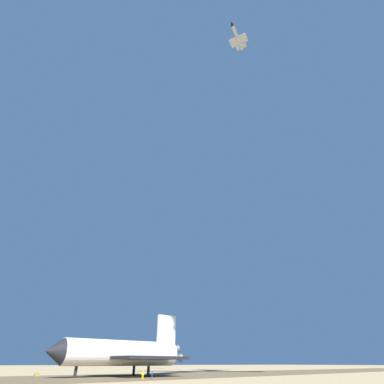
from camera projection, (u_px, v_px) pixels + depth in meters
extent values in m
plane|color=tan|center=(131.00, 377.00, 74.86)|extent=(1200.00, 1200.00, 0.00)
cube|color=brown|center=(120.00, 377.00, 77.05)|extent=(439.02, 138.76, 0.02)
cylinder|color=white|center=(123.00, 353.00, 79.71)|extent=(32.54, 12.82, 6.00)
cone|color=black|center=(54.00, 351.00, 69.47)|extent=(5.15, 6.43, 5.70)
ellipsoid|color=white|center=(76.00, 344.00, 73.13)|extent=(7.12, 5.30, 2.40)
cube|color=black|center=(135.00, 358.00, 81.39)|extent=(22.79, 27.34, 0.70)
cube|color=white|center=(166.00, 329.00, 90.94)|extent=(6.38, 1.98, 7.60)
cone|color=#595960|center=(174.00, 349.00, 90.19)|extent=(2.82, 2.67, 2.20)
cone|color=#595960|center=(171.00, 358.00, 90.06)|extent=(2.82, 2.67, 2.20)
cone|color=#595960|center=(177.00, 358.00, 87.95)|extent=(2.82, 2.67, 2.20)
cylinder|color=black|center=(75.00, 372.00, 70.81)|extent=(0.70, 0.70, 2.40)
cylinder|color=black|center=(134.00, 371.00, 83.42)|extent=(0.70, 0.70, 2.40)
cylinder|color=black|center=(148.00, 371.00, 78.68)|extent=(0.70, 0.70, 2.40)
cylinder|color=#999EA3|center=(237.00, 38.00, 139.03)|extent=(11.58, 8.58, 1.50)
cone|color=black|center=(232.00, 23.00, 133.23)|extent=(2.50, 2.37, 1.50)
cube|color=#999EA3|center=(239.00, 41.00, 140.09)|extent=(8.15, 9.09, 0.24)
cube|color=#999EA3|center=(241.00, 45.00, 144.24)|extent=(2.09, 1.52, 2.60)
cube|color=#999EA3|center=(241.00, 47.00, 143.38)|extent=(4.36, 5.09, 0.20)
cylinder|color=yellow|center=(143.00, 377.00, 64.25)|extent=(0.17, 0.17, 0.85)
cylinder|color=yellow|center=(142.00, 377.00, 64.22)|extent=(0.17, 0.17, 0.85)
cube|color=yellow|center=(143.00, 373.00, 64.59)|extent=(0.46, 0.36, 0.62)
sphere|color=tan|center=(143.00, 371.00, 64.82)|extent=(0.23, 0.23, 0.23)
cylinder|color=yellow|center=(144.00, 373.00, 64.65)|extent=(0.11, 0.11, 0.56)
cylinder|color=yellow|center=(142.00, 373.00, 64.57)|extent=(0.11, 0.11, 0.56)
cylinder|color=#194799|center=(152.00, 377.00, 64.49)|extent=(0.17, 0.17, 0.85)
cylinder|color=#194799|center=(152.00, 377.00, 64.30)|extent=(0.17, 0.17, 0.85)
cube|color=#194799|center=(152.00, 373.00, 64.75)|extent=(0.37, 0.46, 0.62)
sphere|color=tan|center=(152.00, 371.00, 64.98)|extent=(0.23, 0.23, 0.23)
cylinder|color=#194799|center=(152.00, 373.00, 65.00)|extent=(0.11, 0.11, 0.56)
cylinder|color=#194799|center=(152.00, 373.00, 64.54)|extent=(0.11, 0.11, 0.56)
cube|color=olive|center=(37.00, 375.00, 80.55)|extent=(1.25, 1.49, 0.76)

